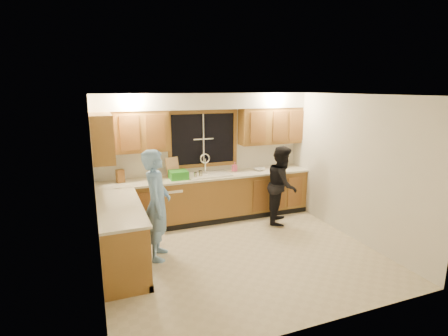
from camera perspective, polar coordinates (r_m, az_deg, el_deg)
The scene contains 26 objects.
floor at distance 5.78m, azimuth 2.71°, elevation -13.77°, with size 4.20×4.20×0.00m, color beige.
ceiling at distance 5.16m, azimuth 3.01°, elevation 11.85°, with size 4.20×4.20×0.00m, color white.
wall_back at distance 7.07m, azimuth -3.38°, elevation 1.95°, with size 4.20×4.20×0.00m, color silver.
wall_left at distance 4.90m, azimuth -20.26°, elevation -3.83°, with size 3.80×3.80×0.00m, color silver.
wall_right at distance 6.46m, azimuth 20.17°, elevation 0.10°, with size 3.80×3.80×0.00m, color silver.
base_cabinets_back at distance 7.00m, azimuth -2.54°, elevation -5.01°, with size 4.20×0.60×0.88m, color olive.
base_cabinets_left at distance 5.52m, azimuth -16.51°, elevation -10.65°, with size 0.60×1.90×0.88m, color olive.
countertop_back at distance 6.85m, azimuth -2.54°, elevation -1.39°, with size 4.20×0.63×0.04m, color beige.
countertop_left at distance 5.35m, azimuth -16.66°, elevation -6.11°, with size 0.63×1.90×0.04m, color beige.
upper_cabinets_left at distance 6.53m, azimuth -15.05°, elevation 5.73°, with size 1.35×0.33×0.75m, color olive.
upper_cabinets_right at distance 7.39m, azimuth 7.62°, elevation 6.85°, with size 1.35×0.33×0.75m, color olive.
upper_cabinets_return at distance 5.89m, azimuth -19.33°, elevation 4.69°, with size 0.33×0.90×0.75m, color olive.
soffit at distance 6.78m, azimuth -3.05°, elevation 10.85°, with size 4.20×0.35×0.30m, color white.
window_frame at distance 7.00m, azimuth -3.39°, elevation 4.75°, with size 1.44×0.03×1.14m.
sink at distance 6.88m, azimuth -2.59°, elevation -1.63°, with size 0.86×0.52×0.57m.
dishwasher at distance 6.79m, azimuth -9.36°, elevation -6.01°, with size 0.60×0.56×0.82m, color silver.
stove at distance 4.99m, azimuth -15.94°, elevation -13.07°, with size 0.58×0.75×0.90m, color silver.
man at distance 5.44m, azimuth -10.87°, elevation -5.93°, with size 0.63×0.41×1.72m, color #74A4DB.
woman at distance 6.88m, azimuth 9.48°, elevation -2.70°, with size 0.74×0.58×1.52m, color black.
knife_block at distance 6.60m, azimuth -16.58°, elevation -1.26°, with size 0.13×0.11×0.24m, color brown.
cutting_board at distance 6.83m, azimuth -8.40°, elevation 0.21°, with size 0.28×0.02×0.37m, color tan.
dish_crate at distance 6.63m, azimuth -7.46°, elevation -1.11°, with size 0.33×0.31×0.16m, color #2B9325.
soap_bottle at distance 7.19m, azimuth 1.74°, elevation 0.23°, with size 0.08×0.09×0.19m, color #FA5F8F.
bowl at distance 7.29m, azimuth 5.77°, elevation -0.19°, with size 0.22×0.22×0.05m, color silver.
can_left at distance 6.65m, azimuth -4.68°, elevation -1.21°, with size 0.06×0.06×0.11m, color #B8AC8D.
can_right at distance 6.70m, azimuth -3.86°, elevation -0.99°, with size 0.07×0.07×0.13m, color #B8AC8D.
Camera 1 is at (-2.10, -4.72, 2.60)m, focal length 28.00 mm.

